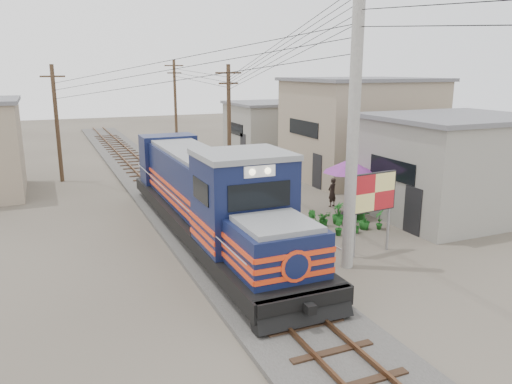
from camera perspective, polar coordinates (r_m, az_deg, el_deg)
name	(u,v)px	position (r m, az deg, el deg)	size (l,w,h in m)	color
ground	(249,277)	(16.78, -0.81, -9.72)	(120.00, 120.00, 0.00)	#473F35
ballast	(174,203)	(25.79, -9.33, -1.23)	(3.60, 70.00, 0.16)	#595651
track	(174,199)	(25.74, -9.34, -0.84)	(1.15, 70.00, 0.12)	#51331E
locomotive	(209,198)	(19.91, -5.39, -0.65)	(2.97, 16.15, 4.00)	black
utility_pole_main	(354,123)	(16.70, 11.08, 7.72)	(0.40, 0.40, 10.00)	#9E9B93
wooden_pole_mid	(229,121)	(30.21, -3.11, 8.08)	(1.60, 0.24, 7.00)	#4C3826
wooden_pole_far	(175,103)	(43.63, -9.20, 10.04)	(1.60, 0.24, 7.50)	#4C3826
wooden_pole_left	(57,121)	(32.38, -21.82, 7.51)	(1.60, 0.24, 7.00)	#4C3826
power_lines	(173,50)	(23.44, -9.48, 15.77)	(9.65, 19.00, 3.30)	black
shophouse_front	(454,166)	(24.83, 21.65, 2.79)	(7.35, 6.30, 4.70)	gray
shophouse_mid	(360,128)	(32.21, 11.77, 7.16)	(8.40, 7.35, 6.20)	gray
shophouse_back	(271,128)	(40.21, 1.71, 7.29)	(6.30, 6.30, 4.20)	gray
billboard	(374,195)	(18.65, 13.31, -0.30)	(2.00, 0.33, 3.09)	#99999E
market_umbrella	(349,166)	(23.49, 10.53, 2.91)	(2.95, 2.95, 2.66)	black
vendor	(332,192)	(25.19, 8.69, -0.04)	(0.53, 0.35, 1.46)	black
plant_nursery	(345,217)	(22.06, 10.13, -2.85)	(3.26, 2.07, 1.09)	#175017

